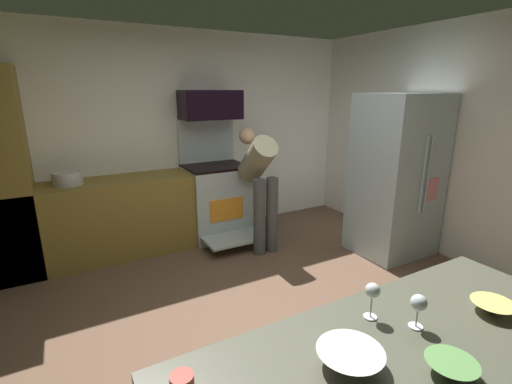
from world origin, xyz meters
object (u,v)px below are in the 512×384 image
Objects in this scene: mixing_bowl_large at (350,358)px; wine_glass_mid at (419,304)px; refrigerator at (396,176)px; person_cook at (260,179)px; oven_range at (216,198)px; wine_glass_near at (372,292)px; stock_pot at (67,178)px; microwave at (210,105)px; mixing_bowl_prep at (451,368)px; mixing_bowl_small at (492,307)px.

wine_glass_mid is at bearing 4.69° from mixing_bowl_large.
person_cook is at bearing 148.43° from refrigerator.
oven_range is at bearing 138.22° from refrigerator.
wine_glass_near is at bearing -141.64° from refrigerator.
stock_pot is (-1.06, 3.26, -0.05)m from wine_glass_near.
microwave is at bearing 75.49° from mixing_bowl_large.
wine_glass_near reaches higher than wine_glass_mid.
mixing_bowl_prep is at bearing -99.84° from oven_range.
person_cook is at bearing 66.65° from mixing_bowl_large.
wine_glass_near reaches higher than stock_pot.
oven_range is at bearing -0.52° from stock_pot.
stock_pot is at bearing 102.73° from mixing_bowl_large.
mixing_bowl_large is at bearing -77.27° from stock_pot.
mixing_bowl_large is at bearing 143.74° from mixing_bowl_prep.
wine_glass_near is (0.29, 0.18, 0.09)m from mixing_bowl_large.
person_cook reaches higher than wine_glass_mid.
oven_range is 3.34m from wine_glass_near.
stock_pot is at bearing 108.08° from wine_glass_near.
microwave is 2.99× the size of mixing_bowl_large.
oven_range is 0.82× the size of refrigerator.
person_cook is at bearing 72.88° from mixing_bowl_prep.
mixing_bowl_large is (-0.91, -3.51, -0.76)m from microwave.
refrigerator is (1.63, -1.55, -0.78)m from microwave.
microwave is 0.51× the size of person_cook.
mixing_bowl_prep is (0.28, -0.21, -0.00)m from mixing_bowl_large.
oven_range is 3.46m from wine_glass_mid.
oven_range is 3.56m from mixing_bowl_large.
wine_glass_mid is (-0.50, -3.38, 0.50)m from oven_range.
oven_range is 9.91× the size of wine_glass_mid.
oven_range reaches higher than mixing_bowl_small.
wine_glass_near is at bearing 129.67° from wine_glass_mid.
stock_pot is (-1.06, 3.64, 0.04)m from mixing_bowl_prep.
refrigerator reaches higher than person_cook.
refrigerator is at bearing 37.64° from mixing_bowl_large.
refrigerator is at bearing -23.95° from stock_pot.
microwave is at bearing 2.72° from stock_pot.
wine_glass_mid reaches higher than stock_pot.
wine_glass_near is at bearing 89.00° from mixing_bowl_prep.
mixing_bowl_large is (-2.54, -1.96, 0.01)m from refrigerator.
mixing_bowl_large is 3.52m from stock_pot.
wine_glass_mid is at bearing -106.13° from person_cook.
wine_glass_mid is at bearing 62.34° from mixing_bowl_prep.
stock_pot reaches higher than mixing_bowl_small.
stock_pot reaches higher than mixing_bowl_prep.
mixing_bowl_small is at bearing -91.81° from oven_range.
wine_glass_near is at bearing -100.55° from microwave.
wine_glass_mid is (-0.79, -2.75, 0.14)m from person_cook.
mixing_bowl_prep is 0.28m from wine_glass_mid.
stock_pot is at bearing 106.19° from mixing_bowl_prep.
wine_glass_near is (0.01, 0.38, 0.10)m from mixing_bowl_prep.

